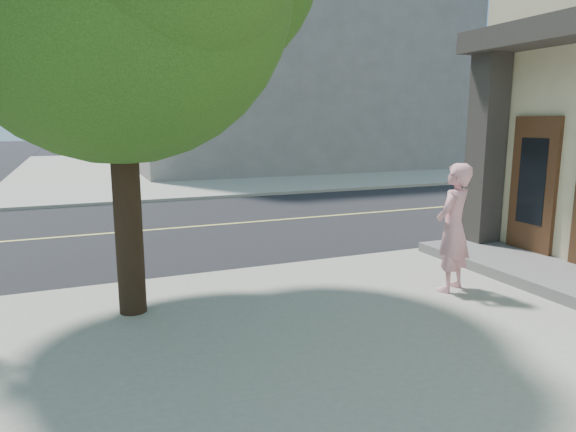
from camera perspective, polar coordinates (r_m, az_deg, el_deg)
name	(u,v)px	position (r m, az deg, el deg)	size (l,w,h in m)	color
sidewalk_ne	(273,164)	(32.20, -1.73, 5.84)	(29.00, 25.00, 0.12)	gray
filler_ne	(277,48)	(33.03, -1.28, 18.24)	(18.00, 16.00, 14.00)	slate
man_on_phone	(453,228)	(8.24, 17.96, -1.26)	(0.73, 0.48, 1.99)	pink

